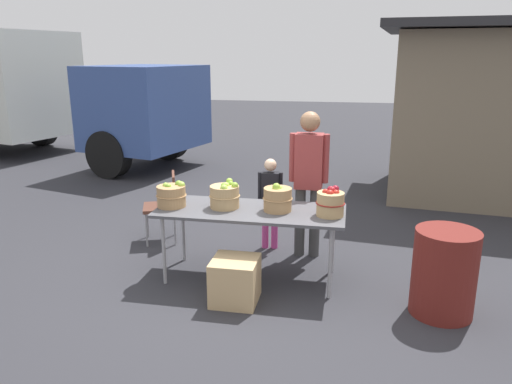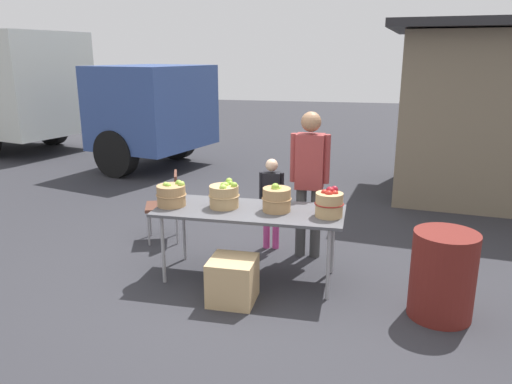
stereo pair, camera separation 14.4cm
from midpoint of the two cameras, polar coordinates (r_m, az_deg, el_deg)
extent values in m
plane|color=#2D2D33|center=(5.26, 0.08, -9.83)|extent=(40.00, 40.00, 0.00)
cube|color=#4C4C51|center=(4.98, 0.08, -2.19)|extent=(1.90, 0.76, 0.03)
cylinder|color=#99999E|center=(5.08, -9.90, -6.57)|extent=(0.04, 0.04, 0.72)
cylinder|color=#99999E|center=(4.74, 9.24, -8.24)|extent=(0.04, 0.04, 0.72)
cylinder|color=#99999E|center=(5.60, -7.59, -4.33)|extent=(0.04, 0.04, 0.72)
cylinder|color=#99999E|center=(5.29, 9.65, -5.65)|extent=(0.04, 0.04, 0.72)
cylinder|color=#A87F51|center=(5.14, -8.99, -0.41)|extent=(0.29, 0.29, 0.22)
torus|color=#A87F51|center=(5.13, -8.99, -0.29)|extent=(0.31, 0.31, 0.01)
sphere|color=#9EC647|center=(5.13, -9.61, 0.79)|extent=(0.07, 0.07, 0.07)
sphere|color=#7AA833|center=(5.10, -9.36, 0.69)|extent=(0.07, 0.07, 0.07)
sphere|color=#9EC647|center=(5.11, -7.82, 0.89)|extent=(0.07, 0.07, 0.07)
sphere|color=#7AA833|center=(5.17, -8.15, 1.00)|extent=(0.07, 0.07, 0.07)
cylinder|color=tan|center=(5.03, -2.90, -0.52)|extent=(0.30, 0.30, 0.23)
torus|color=tan|center=(5.02, -2.90, -0.40)|extent=(0.32, 0.32, 0.01)
sphere|color=#8CB738|center=(4.96, -1.72, 0.78)|extent=(0.07, 0.07, 0.07)
sphere|color=#7AA833|center=(5.00, -2.96, 0.74)|extent=(0.07, 0.07, 0.07)
sphere|color=#7AA833|center=(5.05, -2.22, 0.94)|extent=(0.07, 0.07, 0.07)
sphere|color=#8CB738|center=(5.08, -2.33, 1.25)|extent=(0.07, 0.07, 0.07)
sphere|color=#9EC647|center=(5.01, -2.73, 0.76)|extent=(0.07, 0.07, 0.07)
sphere|color=#9EC647|center=(4.91, -3.00, 0.46)|extent=(0.08, 0.08, 0.08)
cylinder|color=#A87F51|center=(4.91, 3.25, -0.89)|extent=(0.28, 0.28, 0.23)
torus|color=#A87F51|center=(4.90, 3.25, -0.76)|extent=(0.30, 0.30, 0.01)
sphere|color=#9EC647|center=(4.90, 3.51, 0.37)|extent=(0.07, 0.07, 0.07)
sphere|color=#8CB738|center=(4.86, 3.11, 0.24)|extent=(0.08, 0.08, 0.08)
sphere|color=#7AA833|center=(4.87, 3.41, 0.25)|extent=(0.06, 0.06, 0.06)
sphere|color=#8CB738|center=(4.86, 3.09, 0.55)|extent=(0.08, 0.08, 0.08)
cylinder|color=tan|center=(4.80, 9.31, -1.47)|extent=(0.26, 0.26, 0.23)
torus|color=maroon|center=(4.80, 9.31, -1.33)|extent=(0.28, 0.28, 0.01)
sphere|color=maroon|center=(4.84, 9.37, 0.21)|extent=(0.07, 0.07, 0.07)
sphere|color=maroon|center=(4.85, 9.81, 0.17)|extent=(0.08, 0.08, 0.08)
sphere|color=#B22319|center=(4.74, 9.27, -0.27)|extent=(0.08, 0.08, 0.08)
sphere|color=maroon|center=(4.79, 9.55, 0.14)|extent=(0.07, 0.07, 0.07)
sphere|color=maroon|center=(4.83, 9.92, 0.28)|extent=(0.07, 0.07, 0.07)
sphere|color=#B22319|center=(4.77, 8.77, -0.10)|extent=(0.07, 0.07, 0.07)
sphere|color=#B22319|center=(4.77, 9.97, -0.22)|extent=(0.07, 0.07, 0.07)
cylinder|color=#3F3F3F|center=(5.67, 7.63, -3.57)|extent=(0.12, 0.12, 0.81)
cylinder|color=#3F3F3F|center=(5.69, 5.92, -3.45)|extent=(0.12, 0.12, 0.81)
cube|color=maroon|center=(5.49, 7.01, 3.53)|extent=(0.31, 0.22, 0.61)
sphere|color=#936B4C|center=(5.42, 7.17, 8.07)|extent=(0.22, 0.22, 0.22)
cylinder|color=maroon|center=(5.47, 8.88, 3.78)|extent=(0.08, 0.08, 0.54)
cylinder|color=maroon|center=(5.50, 5.17, 3.98)|extent=(0.08, 0.08, 0.54)
cylinder|color=#CC3F8C|center=(5.91, 3.01, -4.07)|extent=(0.08, 0.08, 0.54)
cylinder|color=#CC3F8C|center=(5.92, 1.93, -4.03)|extent=(0.08, 0.08, 0.54)
cube|color=black|center=(5.77, 2.52, 0.33)|extent=(0.21, 0.16, 0.40)
sphere|color=beige|center=(5.70, 2.56, 3.13)|extent=(0.15, 0.15, 0.15)
cylinder|color=black|center=(5.76, 3.69, 0.51)|extent=(0.06, 0.06, 0.36)
cylinder|color=black|center=(5.78, 1.36, 0.59)|extent=(0.06, 0.06, 0.36)
cube|color=#334C8C|center=(10.18, -11.48, 9.66)|extent=(2.28, 2.49, 1.60)
cube|color=black|center=(9.64, -7.56, 11.42)|extent=(0.50, 1.71, 0.80)
cylinder|color=black|center=(11.13, -8.84, 6.11)|extent=(0.94, 0.50, 0.90)
cylinder|color=black|center=(9.69, -15.48, 4.32)|extent=(0.94, 0.50, 0.90)
cylinder|color=black|center=(13.81, -22.27, 6.97)|extent=(0.94, 0.50, 0.90)
cube|color=#726651|center=(8.83, 26.91, 7.73)|extent=(3.26, 2.74, 2.60)
cube|color=brown|center=(6.21, -10.14, -1.66)|extent=(0.52, 0.52, 0.04)
cube|color=brown|center=(6.15, -8.56, 0.37)|extent=(0.17, 0.38, 0.40)
cylinder|color=gray|center=(6.45, -11.52, -3.22)|extent=(0.02, 0.02, 0.42)
cylinder|color=gray|center=(6.13, -11.67, -4.24)|extent=(0.02, 0.02, 0.42)
cylinder|color=gray|center=(6.44, -8.50, -3.10)|extent=(0.02, 0.02, 0.42)
cylinder|color=gray|center=(6.12, -8.48, -4.12)|extent=(0.02, 0.02, 0.42)
cylinder|color=maroon|center=(4.70, 21.63, -8.93)|extent=(0.56, 0.56, 0.79)
cube|color=tan|center=(4.71, -1.82, -10.17)|extent=(0.43, 0.43, 0.43)
camera|label=1|loc=(0.07, -89.21, 0.22)|focal=34.57mm
camera|label=2|loc=(0.07, 90.79, -0.22)|focal=34.57mm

